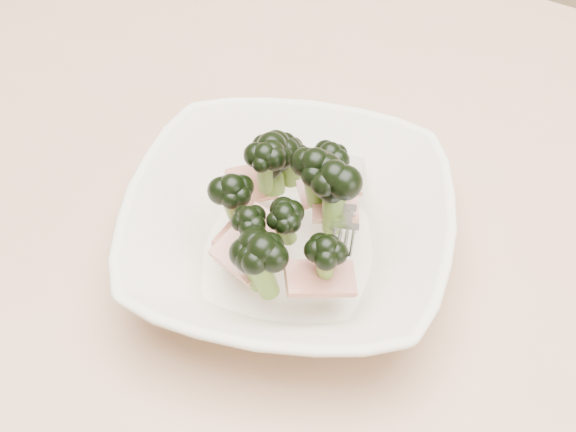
# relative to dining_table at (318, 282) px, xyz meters

# --- Properties ---
(dining_table) EXTENTS (1.20, 0.80, 0.75)m
(dining_table) POSITION_rel_dining_table_xyz_m (0.00, 0.00, 0.00)
(dining_table) COLOR tan
(dining_table) RESTS_ON ground
(broccoli_dish) EXTENTS (0.32, 0.32, 0.11)m
(broccoli_dish) POSITION_rel_dining_table_xyz_m (0.00, -0.06, 0.14)
(broccoli_dish) COLOR beige
(broccoli_dish) RESTS_ON dining_table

